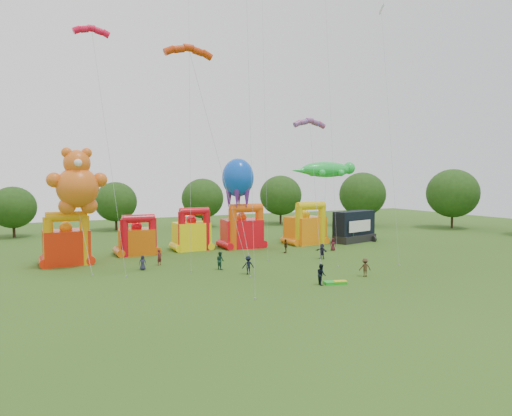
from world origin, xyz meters
name	(u,v)px	position (x,y,z in m)	size (l,w,h in m)	color
ground	(341,301)	(0.00, 0.00, 0.00)	(160.00, 160.00, 0.00)	#2D4E16
tree_ring	(325,224)	(-1.18, 0.62, 6.26)	(123.90, 126.01, 12.07)	#352314
bouncy_castle_0	(66,244)	(-18.86, 26.06, 2.35)	(4.96, 4.03, 6.16)	red
bouncy_castle_1	(137,239)	(-10.28, 29.27, 2.01)	(5.07, 4.33, 5.25)	#D95C0B
bouncy_castle_2	(192,233)	(-2.77, 29.71, 2.25)	(4.59, 3.73, 5.88)	yellow
bouncy_castle_3	(243,231)	(4.31, 28.63, 2.37)	(5.71, 4.80, 6.26)	red
bouncy_castle_4	(306,228)	(14.26, 27.65, 2.41)	(5.84, 5.04, 6.34)	orange
stage_trailer	(354,227)	(22.01, 26.18, 2.29)	(7.66, 4.32, 4.77)	black
teddy_bear_kite	(79,195)	(-17.65, 22.91, 8.07)	(6.25, 7.16, 13.24)	orange
gecko_kite	(325,195)	(18.20, 28.55, 7.17)	(11.73, 5.95, 12.43)	green
octopus_kite	(239,193)	(3.22, 27.31, 7.82)	(4.40, 7.77, 12.59)	blue
parafoil_kites	(230,169)	(-2.71, 16.40, 10.87)	(30.67, 11.82, 26.55)	red
diamond_kites	(284,112)	(3.29, 15.08, 17.16)	(24.81, 21.09, 42.84)	red
folded_kite_bundle	(335,282)	(3.06, 4.91, 0.14)	(2.20, 1.53, 0.31)	green
spectator_0	(143,263)	(-11.77, 19.20, 0.80)	(0.78, 0.51, 1.60)	#26253F
spectator_1	(159,257)	(-9.49, 21.01, 0.91)	(0.66, 0.43, 1.81)	#58191D
spectator_2	(220,261)	(-4.18, 15.83, 0.97)	(0.94, 0.73, 1.94)	#173B29
spectator_3	(248,265)	(-2.51, 12.29, 0.95)	(1.22, 0.70, 1.89)	black
spectator_4	(286,246)	(7.49, 21.98, 0.90)	(1.06, 0.44, 1.81)	#372516
spectator_5	(322,251)	(9.29, 16.25, 0.93)	(1.73, 0.55, 1.86)	#242138
spectator_6	(333,244)	(14.15, 20.73, 0.83)	(0.81, 0.53, 1.66)	#4D1620
spectator_7	(353,238)	(20.68, 24.69, 0.80)	(0.58, 0.38, 1.60)	#19402F
spectator_8	(321,274)	(1.66, 5.20, 0.97)	(0.95, 0.74, 1.94)	black
spectator_9	(365,267)	(7.57, 6.16, 0.92)	(1.19, 0.68, 1.84)	#402D19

